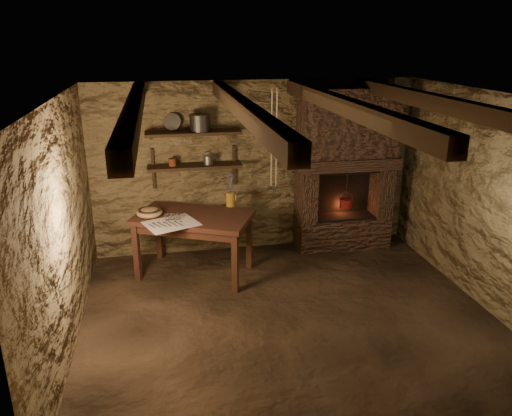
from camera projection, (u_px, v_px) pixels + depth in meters
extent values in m
plane|color=black|center=(289.00, 317.00, 5.53)|extent=(4.50, 4.50, 0.00)
cube|color=#4D3C24|center=(255.00, 167.00, 6.99)|extent=(4.50, 0.04, 2.40)
cube|color=#4D3C24|center=(369.00, 318.00, 3.28)|extent=(4.50, 0.04, 2.40)
cube|color=#4D3C24|center=(62.00, 231.00, 4.74)|extent=(0.04, 4.00, 2.40)
cube|color=#4D3C24|center=(487.00, 202.00, 5.54)|extent=(0.04, 4.00, 2.40)
cube|color=black|center=(294.00, 97.00, 4.74)|extent=(4.50, 4.00, 0.04)
cube|color=black|center=(134.00, 111.00, 4.50)|extent=(0.14, 3.95, 0.16)
cube|color=black|center=(243.00, 108.00, 4.68)|extent=(0.14, 3.95, 0.16)
cube|color=black|center=(344.00, 106.00, 4.86)|extent=(0.14, 3.95, 0.16)
cube|color=black|center=(438.00, 103.00, 5.04)|extent=(0.14, 3.95, 0.16)
cube|color=black|center=(195.00, 166.00, 6.66)|extent=(1.25, 0.30, 0.04)
cube|color=black|center=(193.00, 133.00, 6.51)|extent=(1.25, 0.30, 0.04)
cube|color=#3B271D|center=(342.00, 232.00, 7.32)|extent=(1.35, 0.45, 0.45)
cube|color=#3B271D|center=(306.00, 195.00, 7.02)|extent=(0.23, 0.45, 0.75)
cube|color=#3B271D|center=(381.00, 191.00, 7.22)|extent=(0.23, 0.45, 0.75)
cube|color=#3B271D|center=(347.00, 162.00, 6.94)|extent=(1.43, 0.51, 0.16)
cube|color=#3B271D|center=(348.00, 123.00, 6.79)|extent=(1.35, 0.45, 0.94)
cube|color=black|center=(339.00, 189.00, 7.30)|extent=(0.90, 0.06, 0.75)
cube|color=black|center=(193.00, 217.00, 6.28)|extent=(1.64, 1.34, 0.06)
cube|color=black|center=(193.00, 224.00, 6.31)|extent=(1.48, 1.18, 0.10)
cube|color=beige|center=(171.00, 224.00, 5.98)|extent=(0.73, 0.66, 0.01)
cylinder|color=#AD7921|center=(231.00, 199.00, 6.58)|extent=(0.13, 0.13, 0.19)
torus|color=#AD7921|center=(235.00, 198.00, 6.58)|extent=(0.02, 0.10, 0.10)
ellipsoid|color=olive|center=(150.00, 213.00, 6.24)|extent=(0.43, 0.43, 0.12)
cylinder|color=#33302D|center=(200.00, 123.00, 6.49)|extent=(0.29, 0.29, 0.20)
cylinder|color=gray|center=(173.00, 122.00, 6.51)|extent=(0.25, 0.18, 0.23)
cylinder|color=#5C2212|center=(172.00, 162.00, 6.58)|extent=(0.12, 0.12, 0.10)
cylinder|color=maroon|center=(346.00, 203.00, 7.13)|extent=(0.18, 0.18, 0.12)
torus|color=#33302D|center=(346.00, 198.00, 7.11)|extent=(0.20, 0.01, 0.20)
cylinder|color=#33302D|center=(347.00, 186.00, 7.05)|extent=(0.01, 0.01, 0.44)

